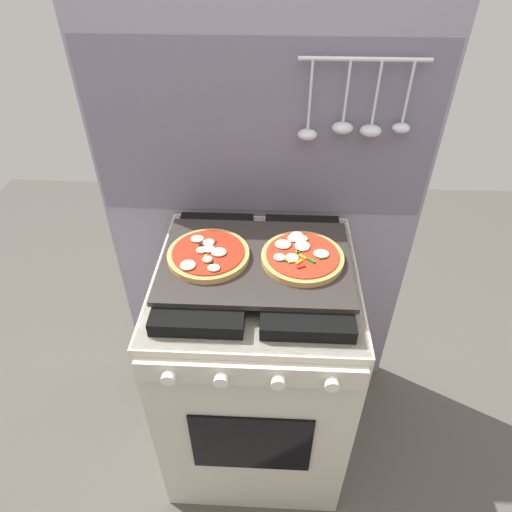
{
  "coord_description": "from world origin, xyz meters",
  "views": [
    {
      "loc": [
        0.05,
        -0.99,
        1.73
      ],
      "look_at": [
        0.0,
        0.0,
        0.93
      ],
      "focal_mm": 31.5,
      "sensor_mm": 36.0,
      "label": 1
    }
  ],
  "objects": [
    {
      "name": "ground_plane",
      "position": [
        0.0,
        0.0,
        0.0
      ],
      "size": [
        4.0,
        4.0,
        0.0
      ],
      "primitive_type": "plane",
      "color": "#4C4742"
    },
    {
      "name": "kitchen_backsplash",
      "position": [
        0.0,
        0.33,
        0.79
      ],
      "size": [
        1.1,
        0.09,
        1.55
      ],
      "color": "gray",
      "rests_on": "ground_plane"
    },
    {
      "name": "stove",
      "position": [
        -0.0,
        -0.0,
        0.45
      ],
      "size": [
        0.6,
        0.64,
        0.9
      ],
      "color": "beige",
      "rests_on": "ground_plane"
    },
    {
      "name": "baking_tray",
      "position": [
        0.0,
        0.0,
        0.91
      ],
      "size": [
        0.54,
        0.38,
        0.02
      ],
      "primitive_type": "cube",
      "color": "#2D2826",
      "rests_on": "stove"
    },
    {
      "name": "pizza_left",
      "position": [
        -0.14,
        -0.0,
        0.93
      ],
      "size": [
        0.23,
        0.23,
        0.03
      ],
      "color": "tan",
      "rests_on": "baking_tray"
    },
    {
      "name": "pizza_right",
      "position": [
        0.13,
        0.0,
        0.93
      ],
      "size": [
        0.23,
        0.23,
        0.03
      ],
      "color": "tan",
      "rests_on": "baking_tray"
    }
  ]
}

